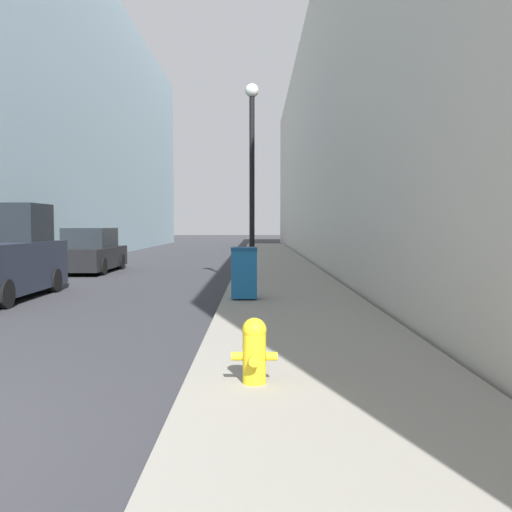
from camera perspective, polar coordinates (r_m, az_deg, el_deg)
The scene contains 6 objects.
sidewalk_right at distance 21.90m, azimuth 2.16°, elevation -1.43°, with size 3.21×60.00×0.14m.
building_right_stone at distance 31.33m, azimuth 16.10°, elevation 11.15°, with size 12.00×60.00×12.50m.
fire_hydrant at distance 6.05m, azimuth -0.20°, elevation -9.29°, with size 0.49×0.37×0.69m.
trash_bin at distance 12.81m, azimuth -1.20°, elevation -1.66°, with size 0.59×0.59×1.17m.
lamppost at distance 17.52m, azimuth -0.44°, elevation 8.86°, with size 0.41×0.41×5.93m.
parked_sedan_near at distance 22.75m, azimuth -16.23°, elevation 0.37°, with size 1.84×4.66×1.69m.
Camera 1 is at (4.27, -3.81, 1.80)m, focal length 40.00 mm.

